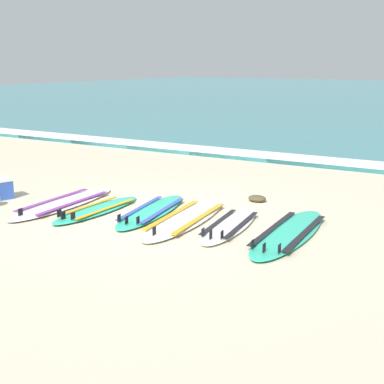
# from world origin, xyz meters

# --- Properties ---
(ground_plane) EXTENTS (80.00, 80.00, 0.00)m
(ground_plane) POSITION_xyz_m (0.00, 0.00, 0.00)
(ground_plane) COLOR beige
(wave_foam_strip) EXTENTS (80.00, 0.97, 0.11)m
(wave_foam_strip) POSITION_xyz_m (0.00, 5.70, 0.06)
(wave_foam_strip) COLOR white
(wave_foam_strip) RESTS_ON ground
(surfboard_0) EXTENTS (0.77, 2.53, 0.18)m
(surfboard_0) POSITION_xyz_m (-1.69, -0.22, 0.04)
(surfboard_0) COLOR white
(surfboard_0) RESTS_ON ground
(surfboard_1) EXTENTS (0.51, 1.99, 0.18)m
(surfboard_1) POSITION_xyz_m (-0.94, -0.23, 0.04)
(surfboard_1) COLOR #2DB793
(surfboard_1) RESTS_ON ground
(surfboard_2) EXTENTS (0.95, 2.29, 0.18)m
(surfboard_2) POSITION_xyz_m (-0.13, 0.13, 0.04)
(surfboard_2) COLOR #2DB793
(surfboard_2) RESTS_ON ground
(surfboard_3) EXTENTS (0.92, 2.61, 0.18)m
(surfboard_3) POSITION_xyz_m (0.55, 0.05, 0.04)
(surfboard_3) COLOR white
(surfboard_3) RESTS_ON ground
(surfboard_4) EXTENTS (0.76, 2.03, 0.18)m
(surfboard_4) POSITION_xyz_m (1.29, 0.08, 0.04)
(surfboard_4) COLOR white
(surfboard_4) RESTS_ON ground
(surfboard_5) EXTENTS (0.79, 2.60, 0.18)m
(surfboard_5) POSITION_xyz_m (2.15, 0.19, 0.04)
(surfboard_5) COLOR #2DB793
(surfboard_5) RESTS_ON ground
(seaweed_clump_near_shoreline) EXTENTS (0.32, 0.25, 0.11)m
(seaweed_clump_near_shoreline) POSITION_xyz_m (0.99, 1.69, 0.06)
(seaweed_clump_near_shoreline) COLOR #4C4228
(seaweed_clump_near_shoreline) RESTS_ON ground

